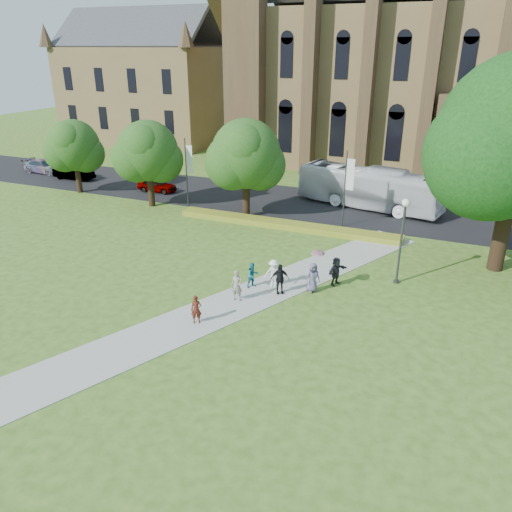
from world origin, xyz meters
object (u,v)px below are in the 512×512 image
at_px(tour_coach, 369,188).
at_px(car_2, 44,166).
at_px(car_1, 74,172).
at_px(car_0, 157,185).
at_px(pedestrian_0, 196,310).
at_px(streetlamp, 402,231).

xyz_separation_m(tour_coach, car_2, (-36.03, -1.19, -1.05)).
height_order(car_1, car_2, car_1).
bearing_deg(car_2, car_1, -98.26).
distance_m(car_0, pedestrian_0, 25.97).
bearing_deg(car_2, streetlamp, -105.15).
bearing_deg(tour_coach, pedestrian_0, -177.01).
distance_m(streetlamp, tour_coach, 15.30).
bearing_deg(streetlamp, car_2, 161.91).
bearing_deg(car_2, pedestrian_0, -121.88).
bearing_deg(car_1, car_0, -93.94).
bearing_deg(car_1, streetlamp, -109.37).
distance_m(car_0, car_2, 16.13).
height_order(streetlamp, car_1, streetlamp).
xyz_separation_m(streetlamp, car_0, (-24.67, 11.59, -2.61)).
bearing_deg(car_1, tour_coach, -86.21).
bearing_deg(car_0, pedestrian_0, -142.34).
relative_size(streetlamp, car_1, 1.15).
bearing_deg(car_1, car_2, 78.48).
relative_size(streetlamp, car_0, 1.35).
distance_m(streetlamp, car_1, 37.69).
relative_size(car_0, car_2, 0.78).
height_order(tour_coach, car_1, tour_coach).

